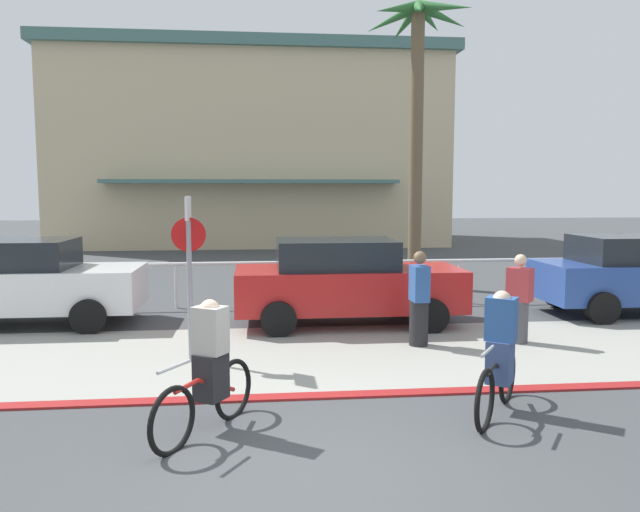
# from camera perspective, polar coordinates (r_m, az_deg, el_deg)

# --- Properties ---
(ground_plane) EXTENTS (80.00, 80.00, 0.00)m
(ground_plane) POSITION_cam_1_polar(r_m,az_deg,el_deg) (15.73, -4.42, -3.61)
(ground_plane) COLOR #424447
(sidewalk_strip) EXTENTS (44.00, 4.00, 0.02)m
(sidewalk_strip) POSITION_cam_1_polar(r_m,az_deg,el_deg) (10.06, -3.56, -9.15)
(sidewalk_strip) COLOR #9E9E93
(sidewalk_strip) RESTS_ON ground
(curb_paint) EXTENTS (44.00, 0.24, 0.03)m
(curb_paint) POSITION_cam_1_polar(r_m,az_deg,el_deg) (8.15, -2.97, -12.82)
(curb_paint) COLOR maroon
(curb_paint) RESTS_ON ground
(building_backdrop) EXTENTS (18.71, 10.68, 9.29)m
(building_backdrop) POSITION_cam_1_polar(r_m,az_deg,el_deg) (32.19, -6.22, 9.70)
(building_backdrop) COLOR beige
(building_backdrop) RESTS_ON ground
(rail_fence) EXTENTS (26.33, 0.08, 1.04)m
(rail_fence) POSITION_cam_1_polar(r_m,az_deg,el_deg) (14.12, -4.29, -1.30)
(rail_fence) COLOR white
(rail_fence) RESTS_ON ground
(stop_sign_bike_lane) EXTENTS (0.52, 0.56, 2.56)m
(stop_sign_bike_lane) POSITION_cam_1_polar(r_m,az_deg,el_deg) (9.62, -11.96, 0.14)
(stop_sign_bike_lane) COLOR gray
(stop_sign_bike_lane) RESTS_ON ground
(palm_tree_2) EXTENTS (2.71, 3.14, 7.61)m
(palm_tree_2) POSITION_cam_1_polar(r_m,az_deg,el_deg) (17.31, 8.94, 15.78)
(palm_tree_2) COLOR brown
(palm_tree_2) RESTS_ON ground
(car_white_1) EXTENTS (4.40, 2.02, 1.69)m
(car_white_1) POSITION_cam_1_polar(r_m,az_deg,el_deg) (13.42, -25.70, -2.13)
(car_white_1) COLOR white
(car_white_1) RESTS_ON ground
(car_red_2) EXTENTS (4.40, 2.02, 1.69)m
(car_red_2) POSITION_cam_1_polar(r_m,az_deg,el_deg) (12.16, 2.36, -2.33)
(car_red_2) COLOR red
(car_red_2) RESTS_ON ground
(cyclist_red_0) EXTENTS (1.01, 1.58, 1.50)m
(cyclist_red_0) POSITION_cam_1_polar(r_m,az_deg,el_deg) (7.00, -10.24, -10.27)
(cyclist_red_0) COLOR black
(cyclist_red_0) RESTS_ON ground
(cyclist_black_1) EXTENTS (1.10, 1.52, 1.50)m
(cyclist_black_1) POSITION_cam_1_polar(r_m,az_deg,el_deg) (7.76, 16.17, -8.80)
(cyclist_black_1) COLOR black
(cyclist_black_1) RESTS_ON ground
(pedestrian_0) EXTENTS (0.33, 0.41, 1.63)m
(pedestrian_0) POSITION_cam_1_polar(r_m,az_deg,el_deg) (10.63, 9.11, -4.29)
(pedestrian_0) COLOR #232326
(pedestrian_0) RESTS_ON ground
(pedestrian_1) EXTENTS (0.47, 0.47, 1.56)m
(pedestrian_1) POSITION_cam_1_polar(r_m,az_deg,el_deg) (11.23, 17.86, -4.15)
(pedestrian_1) COLOR #4C4C51
(pedestrian_1) RESTS_ON ground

